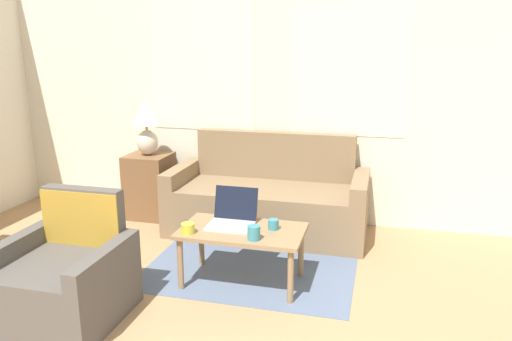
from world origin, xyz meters
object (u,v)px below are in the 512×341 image
object	(u,v)px
couch	(268,202)
laptop	(232,217)
coffee_table	(242,236)
table_lamp	(147,124)
cup_yellow	(188,228)
cup_navy	(254,233)
cup_white	(273,224)
armchair	(65,280)

from	to	relation	value
couch	laptop	distance (m)	1.06
couch	coffee_table	xyz separation A→B (m)	(0.06, -1.11, 0.09)
table_lamp	cup_yellow	xyz separation A→B (m)	(0.99, -1.39, -0.51)
cup_navy	cup_white	xyz separation A→B (m)	(0.09, 0.23, -0.01)
coffee_table	cup_white	xyz separation A→B (m)	(0.22, 0.06, 0.09)
laptop	cup_yellow	xyz separation A→B (m)	(-0.26, -0.25, -0.02)
couch	armchair	bearing A→B (deg)	-117.09
armchair	cup_yellow	world-z (taller)	armchair
laptop	armchair	bearing A→B (deg)	-138.05
couch	laptop	world-z (taller)	couch
couch	armchair	distance (m)	2.08
cup_navy	cup_yellow	size ratio (longest dim) A/B	1.04
armchair	cup_yellow	size ratio (longest dim) A/B	8.26
laptop	coffee_table	bearing A→B (deg)	-37.23
laptop	cup_yellow	size ratio (longest dim) A/B	3.45
coffee_table	cup_navy	xyz separation A→B (m)	(0.14, -0.17, 0.10)
coffee_table	cup_yellow	world-z (taller)	cup_yellow
armchair	cup_white	xyz separation A→B (m)	(1.23, 0.80, 0.22)
coffee_table	cup_yellow	size ratio (longest dim) A/B	9.39
table_lamp	laptop	size ratio (longest dim) A/B	1.65
cup_navy	cup_white	distance (m)	0.25
laptop	cup_white	bearing A→B (deg)	-3.11
cup_navy	cup_yellow	bearing A→B (deg)	-179.74
table_lamp	laptop	xyz separation A→B (m)	(1.25, -1.14, -0.49)
armchair	cup_navy	world-z (taller)	armchair
cup_navy	couch	bearing A→B (deg)	98.59
cup_yellow	couch	bearing A→B (deg)	76.84
cup_yellow	cup_navy	bearing A→B (deg)	0.26
couch	coffee_table	world-z (taller)	couch
cup_navy	cup_white	size ratio (longest dim) A/B	1.29
armchair	table_lamp	bearing A→B (deg)	100.01
armchair	table_lamp	xyz separation A→B (m)	(-0.34, 1.95, 0.73)
armchair	laptop	bearing A→B (deg)	41.95
laptop	cup_navy	world-z (taller)	laptop
couch	cup_navy	xyz separation A→B (m)	(0.19, -1.29, 0.20)
laptop	couch	bearing A→B (deg)	87.79
coffee_table	cup_white	bearing A→B (deg)	14.37
cup_white	armchair	bearing A→B (deg)	-147.04
coffee_table	couch	bearing A→B (deg)	93.03
armchair	cup_navy	distance (m)	1.30
cup_yellow	coffee_table	bearing A→B (deg)	25.93
couch	armchair	xyz separation A→B (m)	(-0.95, -1.86, -0.03)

